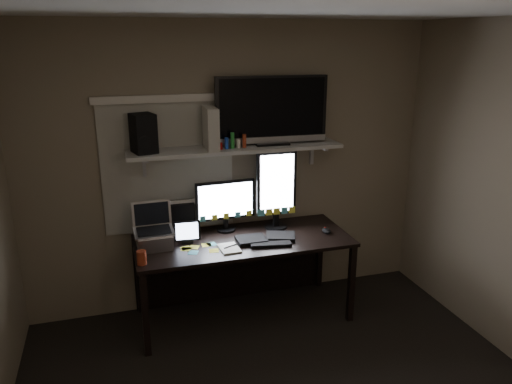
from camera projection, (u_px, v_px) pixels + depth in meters
name	position (u px, v px, depth m)	size (l,w,h in m)	color
ceiling	(319.00, 5.00, 2.36)	(3.60, 3.60, 0.00)	silver
back_wall	(231.00, 168.00, 4.38)	(3.60, 3.60, 0.00)	#766A54
window_blinds	(168.00, 168.00, 4.20)	(1.10, 0.02, 1.10)	#B7B4A4
desk	(240.00, 252.00, 4.36)	(1.80, 0.75, 0.73)	black
wall_shelf	(236.00, 148.00, 4.16)	(1.80, 0.35, 0.03)	#B4B3AE
monitor_landscape	(225.00, 206.00, 4.31)	(0.52, 0.06, 0.46)	black
monitor_portrait	(276.00, 189.00, 4.34)	(0.36, 0.07, 0.71)	black
keyboard	(266.00, 238.00, 4.17)	(0.51, 0.20, 0.03)	black
mouse	(326.00, 231.00, 4.32)	(0.07, 0.11, 0.04)	black
notepad	(229.00, 248.00, 3.99)	(0.15, 0.21, 0.01)	white
tablet	(187.00, 232.00, 4.09)	(0.22, 0.09, 0.19)	black
file_sorter	(180.00, 218.00, 4.25)	(0.24, 0.11, 0.30)	black
laptop	(154.00, 227.00, 3.97)	(0.31, 0.25, 0.35)	#ABABB0
cup	(142.00, 258.00, 3.71)	(0.07, 0.07, 0.11)	maroon
sticky_notes	(196.00, 248.00, 4.01)	(0.33, 0.24, 0.00)	#F0E941
tv	(272.00, 111.00, 4.17)	(0.95, 0.17, 0.57)	black
game_console	(210.00, 128.00, 4.03)	(0.09, 0.29, 0.34)	beige
speaker	(143.00, 133.00, 3.90)	(0.17, 0.20, 0.31)	black
bottles	(232.00, 141.00, 4.05)	(0.20, 0.05, 0.13)	#A50F0C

